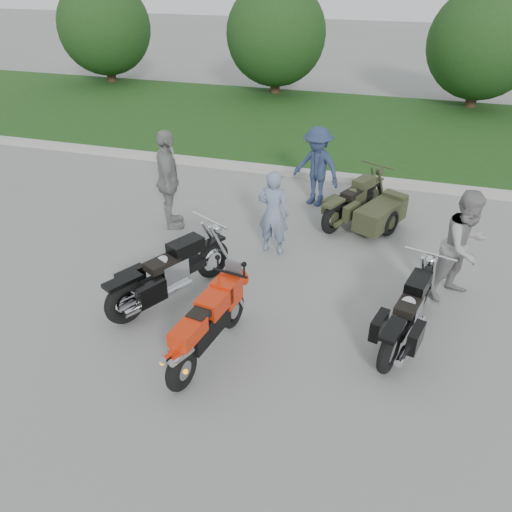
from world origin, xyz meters
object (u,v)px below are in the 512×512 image
(cruiser_left, at_px, (167,275))
(person_grey, at_px, (464,246))
(cruiser_sidecar, at_px, (369,210))
(person_stripe, at_px, (273,213))
(person_denim, at_px, (317,167))
(cruiser_right, at_px, (407,316))
(person_back, at_px, (168,180))
(sportbike_red, at_px, (207,324))

(cruiser_left, relative_size, person_grey, 1.21)
(cruiser_sidecar, xyz_separation_m, person_grey, (1.57, -1.94, 0.51))
(person_stripe, relative_size, person_denim, 0.92)
(cruiser_right, distance_m, person_denim, 4.59)
(person_stripe, height_order, person_denim, person_denim)
(cruiser_sidecar, distance_m, person_back, 3.95)
(cruiser_left, bearing_deg, person_back, 141.27)
(cruiser_sidecar, bearing_deg, sportbike_red, -85.20)
(sportbike_red, height_order, cruiser_right, sportbike_red)
(cruiser_left, xyz_separation_m, person_grey, (4.32, 1.44, 0.43))
(cruiser_left, distance_m, person_stripe, 2.28)
(cruiser_right, bearing_deg, person_grey, 77.15)
(cruiser_sidecar, relative_size, person_back, 1.02)
(sportbike_red, bearing_deg, cruiser_left, 145.70)
(cruiser_left, bearing_deg, sportbike_red, -16.12)
(cruiser_sidecar, relative_size, person_grey, 1.12)
(cruiser_left, height_order, person_denim, person_denim)
(sportbike_red, xyz_separation_m, cruiser_left, (-1.06, 1.02, -0.07))
(sportbike_red, bearing_deg, person_denim, 94.26)
(cruiser_left, xyz_separation_m, cruiser_right, (3.59, 0.07, -0.04))
(cruiser_right, distance_m, person_stripe, 3.06)
(cruiser_left, distance_m, cruiser_sidecar, 4.36)
(person_denim, bearing_deg, person_stripe, -75.13)
(person_grey, relative_size, person_denim, 1.05)
(cruiser_right, bearing_deg, cruiser_sidecar, 119.43)
(sportbike_red, relative_size, cruiser_right, 0.90)
(cruiser_left, relative_size, person_stripe, 1.37)
(person_denim, bearing_deg, person_back, -120.46)
(sportbike_red, distance_m, cruiser_left, 1.47)
(cruiser_sidecar, bearing_deg, cruiser_right, -49.88)
(cruiser_left, bearing_deg, person_denim, 97.41)
(person_back, bearing_deg, person_grey, -126.11)
(sportbike_red, xyz_separation_m, person_back, (-2.07, 3.34, 0.45))
(person_grey, bearing_deg, person_stripe, 126.37)
(cruiser_left, height_order, cruiser_right, cruiser_left)
(person_stripe, distance_m, person_back, 2.24)
(cruiser_left, xyz_separation_m, person_back, (-1.01, 2.32, 0.52))
(person_back, bearing_deg, person_stripe, -127.04)
(sportbike_red, relative_size, person_back, 0.98)
(person_stripe, xyz_separation_m, person_grey, (3.13, -0.48, 0.11))
(cruiser_right, bearing_deg, sportbike_red, -141.67)
(sportbike_red, bearing_deg, cruiser_sidecar, 78.54)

